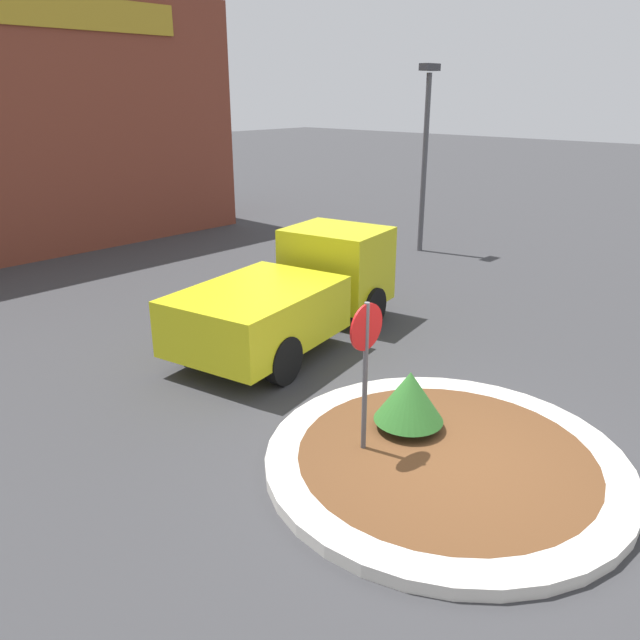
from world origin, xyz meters
TOP-DOWN VIEW (x-y plane):
  - ground_plane at (0.00, 0.00)m, footprint 120.00×120.00m
  - traffic_island at (0.00, 0.00)m, footprint 4.90×4.90m
  - stop_sign at (-0.61, 0.94)m, footprint 0.64×0.07m
  - island_shrub at (0.25, 0.79)m, footprint 1.01×1.01m
  - utility_truck at (1.96, 4.77)m, footprint 5.64×3.05m
  - light_pole at (10.03, 7.18)m, footprint 0.70×0.30m

SIDE VIEW (x-z plane):
  - ground_plane at x=0.00m, z-range 0.00..0.00m
  - traffic_island at x=0.00m, z-range 0.00..0.17m
  - island_shrub at x=0.25m, z-range 0.24..1.14m
  - utility_truck at x=1.96m, z-range 0.00..2.01m
  - stop_sign at x=-0.61m, z-range 0.42..2.71m
  - light_pole at x=10.03m, z-range 0.54..6.10m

